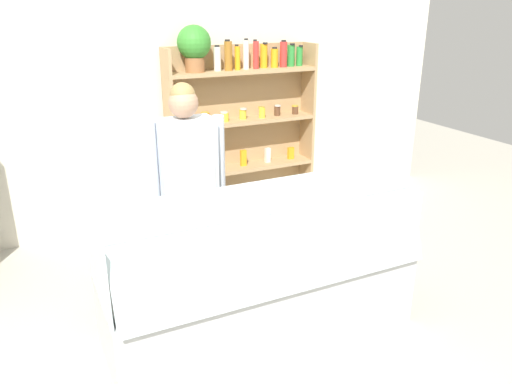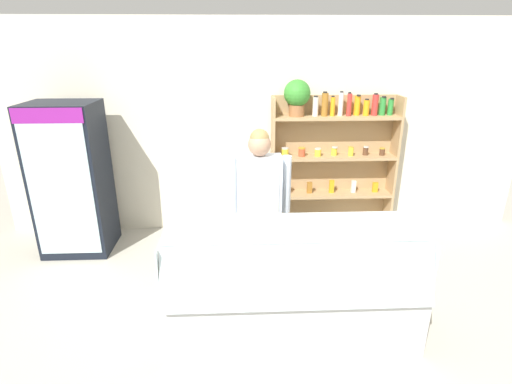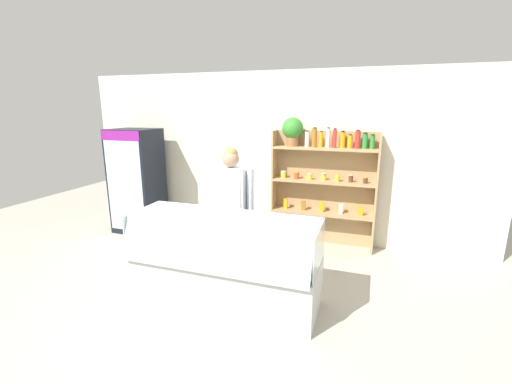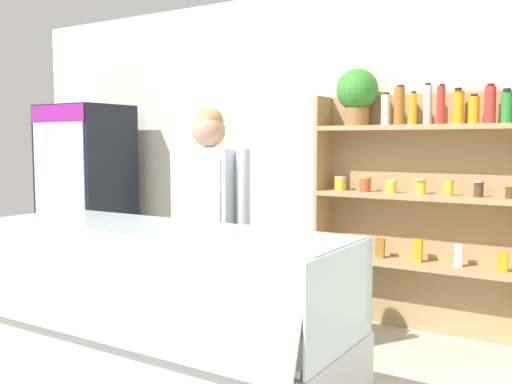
{
  "view_description": "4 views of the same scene",
  "coord_description": "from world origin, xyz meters",
  "px_view_note": "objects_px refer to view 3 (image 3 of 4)",
  "views": [
    {
      "loc": [
        -1.23,
        -2.66,
        2.17
      ],
      "look_at": [
        0.27,
        0.45,
        0.87
      ],
      "focal_mm": 35.0,
      "sensor_mm": 36.0,
      "label": 1
    },
    {
      "loc": [
        -0.35,
        -2.87,
        2.41
      ],
      "look_at": [
        -0.19,
        0.62,
        1.09
      ],
      "focal_mm": 28.0,
      "sensor_mm": 36.0,
      "label": 2
    },
    {
      "loc": [
        1.55,
        -3.19,
        2.14
      ],
      "look_at": [
        0.22,
        0.67,
        1.13
      ],
      "focal_mm": 24.0,
      "sensor_mm": 36.0,
      "label": 3
    },
    {
      "loc": [
        2.04,
        -2.16,
        1.44
      ],
      "look_at": [
        0.4,
        0.45,
        1.17
      ],
      "focal_mm": 40.0,
      "sensor_mm": 36.0,
      "label": 4
    }
  ],
  "objects_px": {
    "drinks_fridge": "(137,181)",
    "shelving_unit": "(318,173)",
    "shop_clerk": "(231,199)",
    "deli_display_case": "(224,276)"
  },
  "relations": [
    {
      "from": "shop_clerk",
      "to": "drinks_fridge",
      "type": "bearing_deg",
      "value": 157.72
    },
    {
      "from": "shelving_unit",
      "to": "deli_display_case",
      "type": "relative_size",
      "value": 0.96
    },
    {
      "from": "shop_clerk",
      "to": "deli_display_case",
      "type": "bearing_deg",
      "value": -73.54
    },
    {
      "from": "drinks_fridge",
      "to": "shop_clerk",
      "type": "distance_m",
      "value": 2.33
    },
    {
      "from": "drinks_fridge",
      "to": "shelving_unit",
      "type": "relative_size",
      "value": 0.9
    },
    {
      "from": "drinks_fridge",
      "to": "shop_clerk",
      "type": "relative_size",
      "value": 1.08
    },
    {
      "from": "shelving_unit",
      "to": "deli_display_case",
      "type": "height_order",
      "value": "shelving_unit"
    },
    {
      "from": "shelving_unit",
      "to": "deli_display_case",
      "type": "distance_m",
      "value": 2.3
    },
    {
      "from": "shelving_unit",
      "to": "drinks_fridge",
      "type": "bearing_deg",
      "value": -173.2
    },
    {
      "from": "drinks_fridge",
      "to": "deli_display_case",
      "type": "distance_m",
      "value": 2.96
    }
  ]
}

